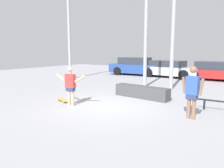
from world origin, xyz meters
The scene contains 9 objects.
ground_plane centered at (0.00, 0.00, 0.00)m, with size 36.00×36.00×0.00m, color #9E9EA3.
skateboarder centered at (-1.14, -0.72, 0.81)m, with size 1.31×0.26×1.48m.
skateboard centered at (-1.88, -0.46, 0.06)m, with size 0.82×0.47×0.08m.
grind_box centered at (0.43, 2.04, 0.26)m, with size 2.53×0.52×0.52m, color #47474C.
canopy_support_left centered at (-3.76, 4.74, 3.78)m, with size 6.19×0.20×6.14m.
parked_car_blue centered at (-4.16, 9.88, 0.71)m, with size 4.63×2.25×1.48m.
parked_car_silver centered at (-1.30, 9.95, 0.64)m, with size 4.67×2.06×1.30m.
parked_car_red centered at (2.03, 10.17, 0.64)m, with size 4.41×2.12×1.31m.
bystander centered at (3.06, 0.22, 0.89)m, with size 0.69×0.25×1.62m.
Camera 1 is at (4.78, -6.44, 2.08)m, focal length 35.00 mm.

